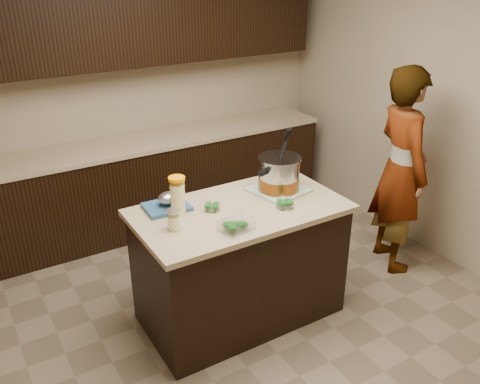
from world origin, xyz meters
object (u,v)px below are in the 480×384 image
object	(u,v)px
person	(401,171)
lemonade_pitcher	(178,197)
island	(240,263)
stock_pot	(279,176)

from	to	relation	value
person	lemonade_pitcher	bearing A→B (deg)	103.41
island	lemonade_pitcher	bearing A→B (deg)	161.72
island	stock_pot	size ratio (longest dim) A/B	3.26
island	lemonade_pitcher	xyz separation A→B (m)	(-0.40, 0.13, 0.57)
island	person	xyz separation A→B (m)	(1.52, -0.05, 0.41)
stock_pot	person	distance (m)	1.16
lemonade_pitcher	island	bearing A→B (deg)	-18.28
stock_pot	person	size ratio (longest dim) A/B	0.26
stock_pot	person	bearing A→B (deg)	-24.58
island	stock_pot	distance (m)	0.69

